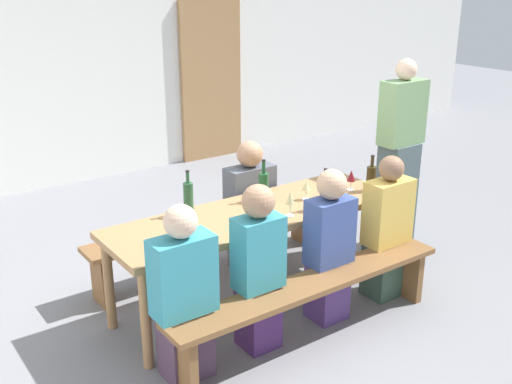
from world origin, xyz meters
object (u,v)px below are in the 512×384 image
at_px(wine_glass_1, 351,176).
at_px(seated_guest_near_1, 258,270).
at_px(bench_near, 312,293).
at_px(wine_bottle_1, 188,198).
at_px(bench_far, 211,231).
at_px(tasting_table, 256,221).
at_px(wine_glass_0, 306,187).
at_px(seated_guest_near_3, 387,231).
at_px(wine_bottle_0, 264,186).
at_px(wine_bottle_3, 325,194).
at_px(seated_guest_near_0, 184,298).
at_px(seated_guest_far_0, 250,209).
at_px(wine_bottle_2, 371,178).
at_px(wine_glass_2, 290,199).
at_px(standing_host, 399,161).
at_px(seated_guest_near_2, 329,248).
at_px(wooden_door, 211,81).

height_order(wine_glass_1, seated_guest_near_1, seated_guest_near_1).
distance_m(bench_near, wine_bottle_1, 1.11).
bearing_deg(bench_near, bench_far, 90.00).
height_order(tasting_table, wine_glass_0, wine_glass_0).
relative_size(bench_near, bench_far, 1.00).
distance_m(wine_bottle_1, seated_guest_near_3, 1.54).
distance_m(wine_bottle_0, seated_guest_near_3, 1.01).
bearing_deg(wine_bottle_1, bench_far, 44.23).
bearing_deg(wine_bottle_3, tasting_table, 148.61).
distance_m(wine_bottle_0, seated_guest_near_0, 1.29).
xyz_separation_m(wine_bottle_3, seated_guest_near_3, (0.44, -0.24, -0.33)).
bearing_deg(seated_guest_far_0, wine_bottle_2, 46.56).
relative_size(wine_glass_2, standing_host, 0.11).
relative_size(wine_glass_1, seated_guest_near_3, 0.15).
relative_size(bench_near, wine_bottle_0, 6.61).
relative_size(bench_far, seated_guest_near_0, 1.90).
relative_size(bench_far, seated_guest_near_2, 1.91).
height_order(tasting_table, wine_bottle_1, wine_bottle_1).
bearing_deg(seated_guest_far_0, wine_bottle_1, -69.22).
relative_size(wine_bottle_3, wine_glass_1, 1.90).
xyz_separation_m(wine_bottle_2, seated_guest_near_2, (-0.73, -0.33, -0.30)).
bearing_deg(bench_far, tasting_table, -90.00).
distance_m(seated_guest_near_2, standing_host, 1.48).
bearing_deg(wine_glass_2, seated_guest_far_0, 78.15).
xyz_separation_m(wine_bottle_0, seated_guest_far_0, (0.12, 0.36, -0.33)).
height_order(wine_bottle_3, seated_guest_near_2, seated_guest_near_2).
bearing_deg(wine_glass_1, wine_bottle_2, -40.43).
height_order(wine_bottle_2, wine_glass_1, wine_bottle_2).
bearing_deg(bench_far, wooden_door, 58.03).
relative_size(seated_guest_near_3, standing_host, 0.66).
xyz_separation_m(wine_bottle_0, seated_guest_near_1, (-0.51, -0.65, -0.30)).
distance_m(seated_guest_near_1, seated_guest_near_2, 0.62).
height_order(seated_guest_near_1, seated_guest_far_0, seated_guest_near_1).
bearing_deg(wine_bottle_2, seated_guest_far_0, 136.56).
height_order(wooden_door, tasting_table, wooden_door).
bearing_deg(seated_guest_near_1, tasting_table, -34.17).
bearing_deg(wooden_door, standing_host, -93.15).
distance_m(wine_bottle_0, seated_guest_far_0, 0.51).
relative_size(wine_bottle_1, wine_glass_0, 2.28).
xyz_separation_m(seated_guest_near_0, standing_host, (2.52, 0.57, 0.28)).
distance_m(wooden_door, bench_near, 4.63).
bearing_deg(wine_glass_0, wooden_door, 69.34).
relative_size(wine_glass_1, wine_glass_2, 0.89).
height_order(seated_guest_near_0, seated_guest_near_2, seated_guest_near_0).
relative_size(wooden_door, wine_glass_1, 12.52).
relative_size(seated_guest_near_2, seated_guest_near_3, 1.01).
bearing_deg(wine_glass_0, seated_guest_near_2, -110.30).
xyz_separation_m(wine_glass_1, standing_host, (0.72, 0.14, -0.03)).
bearing_deg(standing_host, seated_guest_near_0, 12.86).
bearing_deg(wine_glass_1, wine_glass_2, -168.68).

